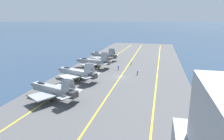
% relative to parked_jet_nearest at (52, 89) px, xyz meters
% --- Properties ---
extents(ground_plane, '(2000.00, 2000.00, 0.00)m').
position_rel_parked_jet_nearest_xyz_m(ground_plane, '(23.78, -13.33, -3.05)').
color(ground_plane, navy).
extents(carrier_deck, '(191.39, 46.06, 0.40)m').
position_rel_parked_jet_nearest_xyz_m(carrier_deck, '(23.78, -13.33, -2.85)').
color(carrier_deck, '#4C4C4F').
rests_on(carrier_deck, ground).
extents(deck_stripe_foul_line, '(172.24, 2.86, 0.01)m').
position_rel_parked_jet_nearest_xyz_m(deck_stripe_foul_line, '(23.78, -26.00, -2.65)').
color(deck_stripe_foul_line, yellow).
rests_on(deck_stripe_foul_line, carrier_deck).
extents(deck_stripe_centerline, '(172.25, 0.36, 0.01)m').
position_rel_parked_jet_nearest_xyz_m(deck_stripe_centerline, '(23.78, -13.33, -2.65)').
color(deck_stripe_centerline, yellow).
rests_on(deck_stripe_centerline, carrier_deck).
extents(deck_stripe_edge_line, '(171.96, 10.69, 0.01)m').
position_rel_parked_jet_nearest_xyz_m(deck_stripe_edge_line, '(23.78, -0.67, -2.65)').
color(deck_stripe_edge_line, yellow).
rests_on(deck_stripe_edge_line, carrier_deck).
extents(parked_jet_nearest, '(12.51, 16.42, 6.20)m').
position_rel_parked_jet_nearest_xyz_m(parked_jet_nearest, '(0.00, 0.00, 0.00)').
color(parked_jet_nearest, gray).
rests_on(parked_jet_nearest, carrier_deck).
extents(parked_jet_second, '(12.35, 17.17, 6.56)m').
position_rel_parked_jet_nearest_xyz_m(parked_jet_second, '(16.21, 0.32, 0.08)').
color(parked_jet_second, '#9EA3A8').
rests_on(parked_jet_second, carrier_deck).
extents(parked_jet_third, '(13.15, 15.96, 6.90)m').
position_rel_parked_jet_nearest_xyz_m(parked_jet_third, '(33.93, 0.29, 0.04)').
color(parked_jet_third, gray).
rests_on(parked_jet_third, carrier_deck).
extents(parked_jet_fourth, '(13.70, 16.02, 6.24)m').
position_rel_parked_jet_nearest_xyz_m(parked_jet_fourth, '(49.91, 0.55, -0.22)').
color(parked_jet_fourth, gray).
rests_on(parked_jet_fourth, carrier_deck).
extents(crew_yellow_vest, '(0.32, 0.42, 1.82)m').
position_rel_parked_jet_nearest_xyz_m(crew_yellow_vest, '(43.39, -14.42, -1.65)').
color(crew_yellow_vest, '#4C473D').
rests_on(crew_yellow_vest, carrier_deck).
extents(crew_purple_vest, '(0.42, 0.46, 1.71)m').
position_rel_parked_jet_nearest_xyz_m(crew_purple_vest, '(27.19, -19.01, -1.71)').
color(crew_purple_vest, '#4C473D').
rests_on(crew_purple_vest, carrier_deck).
extents(crew_blue_vest, '(0.43, 0.46, 1.74)m').
position_rel_parked_jet_nearest_xyz_m(crew_blue_vest, '(33.14, -10.68, -1.70)').
color(crew_blue_vest, '#383328').
rests_on(crew_blue_vest, carrier_deck).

